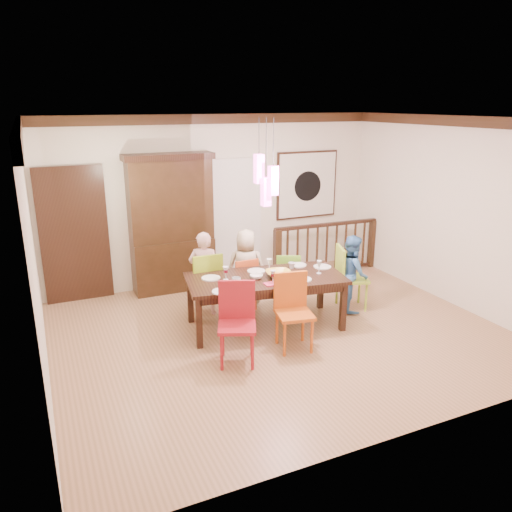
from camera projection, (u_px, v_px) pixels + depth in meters
name	position (u px, v px, depth m)	size (l,w,h in m)	color
floor	(280.00, 333.00, 6.98)	(6.00, 6.00, 0.00)	#966D48
ceiling	(283.00, 118.00, 6.13)	(6.00, 6.00, 0.00)	white
wall_back	(216.00, 200.00, 8.73)	(6.00, 6.00, 0.00)	silver
wall_left	(33.00, 261.00, 5.38)	(5.00, 5.00, 0.00)	silver
wall_right	(453.00, 212.00, 7.73)	(5.00, 5.00, 0.00)	silver
crown_molding	(283.00, 125.00, 6.15)	(6.00, 5.00, 0.16)	black
panel_door	(75.00, 237.00, 7.86)	(1.04, 0.07, 2.24)	black
white_doorway	(236.00, 221.00, 8.96)	(0.97, 0.05, 2.22)	silver
painting	(307.00, 185.00, 9.36)	(1.25, 0.06, 1.25)	black
pendant_cluster	(266.00, 180.00, 6.58)	(0.27, 0.21, 1.14)	#FF4CC1
dining_table	(265.00, 282.00, 7.00)	(2.32, 1.34, 0.75)	black
chair_far_left	(204.00, 279.00, 7.43)	(0.45, 0.45, 0.99)	#8EB51F
chair_far_mid	(242.00, 279.00, 7.68)	(0.39, 0.39, 0.83)	#C84D1E
chair_far_right	(288.00, 274.00, 7.93)	(0.50, 0.50, 0.83)	#6BB127
chair_near_left	(237.00, 320.00, 6.02)	(0.59, 0.59, 1.01)	maroon
chair_near_mid	(295.00, 308.00, 6.38)	(0.52, 0.52, 0.99)	#BE5415
chair_end_right	(352.00, 273.00, 7.68)	(0.57, 0.57, 0.99)	#A0CC33
china_hutch	(171.00, 223.00, 8.30)	(1.46, 0.46, 2.31)	black
balustrade	(327.00, 247.00, 9.31)	(2.15, 0.17, 0.96)	black
person_far_left	(204.00, 273.00, 7.46)	(0.47, 0.31, 1.28)	beige
person_far_mid	(246.00, 268.00, 7.78)	(0.60, 0.39, 1.23)	#C4B494
person_end_right	(352.00, 273.00, 7.61)	(0.57, 0.45, 1.18)	#4078B4
serving_bowl	(279.00, 274.00, 6.96)	(0.35, 0.35, 0.09)	gold
small_bowl	(256.00, 277.00, 6.90)	(0.19, 0.19, 0.06)	white
cup_left	(236.00, 281.00, 6.68)	(0.12, 0.12, 0.10)	silver
cup_right	(292.00, 265.00, 7.31)	(0.10, 0.10, 0.09)	silver
plate_far_left	(211.00, 278.00, 6.91)	(0.26, 0.26, 0.01)	white
plate_far_mid	(256.00, 271.00, 7.19)	(0.26, 0.26, 0.01)	white
plate_far_right	(298.00, 265.00, 7.46)	(0.26, 0.26, 0.01)	white
plate_near_left	(222.00, 291.00, 6.42)	(0.26, 0.26, 0.01)	white
plate_near_mid	(302.00, 279.00, 6.86)	(0.26, 0.26, 0.01)	white
plate_end_right	(322.00, 267.00, 7.38)	(0.26, 0.26, 0.01)	white
wine_glass_a	(226.00, 273.00, 6.83)	(0.08, 0.08, 0.19)	#590C19
wine_glass_b	(269.00, 265.00, 7.17)	(0.08, 0.08, 0.19)	silver
wine_glass_c	(273.00, 277.00, 6.68)	(0.08, 0.08, 0.19)	#590C19
wine_glass_d	(319.00, 267.00, 7.09)	(0.08, 0.08, 0.19)	silver
napkin	(271.00, 284.00, 6.68)	(0.18, 0.14, 0.01)	#D83359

